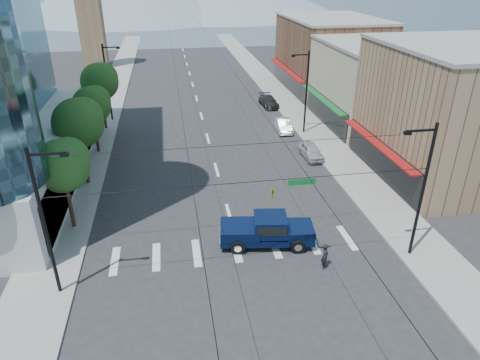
{
  "coord_description": "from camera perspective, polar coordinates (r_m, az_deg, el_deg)",
  "views": [
    {
      "loc": [
        -3.81,
        -21.49,
        16.79
      ],
      "look_at": [
        0.78,
        5.62,
        3.0
      ],
      "focal_mm": 32.0,
      "sensor_mm": 36.0,
      "label": 1
    }
  ],
  "objects": [
    {
      "name": "ground",
      "position": [
        27.54,
        0.37,
        -10.94
      ],
      "size": [
        160.0,
        160.0,
        0.0
      ],
      "primitive_type": "plane",
      "color": "#28282B",
      "rests_on": "ground"
    },
    {
      "name": "sidewalk_left",
      "position": [
        64.25,
        -16.87,
        10.43
      ],
      "size": [
        4.0,
        120.0,
        0.15
      ],
      "primitive_type": "cube",
      "color": "gray",
      "rests_on": "ground"
    },
    {
      "name": "sidewalk_right",
      "position": [
        65.66,
        4.76,
        11.8
      ],
      "size": [
        4.0,
        120.0,
        0.15
      ],
      "primitive_type": "cube",
      "color": "gray",
      "rests_on": "ground"
    },
    {
      "name": "shop_near",
      "position": [
        41.06,
        26.62,
        7.85
      ],
      "size": [
        12.0,
        14.0,
        11.0
      ],
      "primitive_type": "cube",
      "color": "#8C6B4C",
      "rests_on": "ground"
    },
    {
      "name": "shop_mid",
      "position": [
        52.8,
        17.91,
        11.92
      ],
      "size": [
        12.0,
        14.0,
        9.0
      ],
      "primitive_type": "cube",
      "color": "tan",
      "rests_on": "ground"
    },
    {
      "name": "shop_far",
      "position": [
        66.99,
        11.84,
        15.96
      ],
      "size": [
        12.0,
        18.0,
        10.0
      ],
      "primitive_type": "cube",
      "color": "brown",
      "rests_on": "ground"
    },
    {
      "name": "clock_tower",
      "position": [
        84.67,
        -19.55,
        21.08
      ],
      "size": [
        4.8,
        4.8,
        20.4
      ],
      "color": "#8C6B4C",
      "rests_on": "ground"
    },
    {
      "name": "tree_near",
      "position": [
        30.87,
        -22.4,
        2.05
      ],
      "size": [
        3.65,
        3.64,
        6.71
      ],
      "color": "black",
      "rests_on": "ground"
    },
    {
      "name": "tree_midnear",
      "position": [
        37.07,
        -20.58,
        7.34
      ],
      "size": [
        4.09,
        4.09,
        7.52
      ],
      "color": "black",
      "rests_on": "ground"
    },
    {
      "name": "tree_midfar",
      "position": [
        43.83,
        -19.03,
        9.58
      ],
      "size": [
        3.65,
        3.64,
        6.71
      ],
      "color": "black",
      "rests_on": "ground"
    },
    {
      "name": "tree_far",
      "position": [
        50.39,
        -18.08,
        12.52
      ],
      "size": [
        4.09,
        4.09,
        7.52
      ],
      "color": "black",
      "rests_on": "ground"
    },
    {
      "name": "signal_rig",
      "position": [
        24.16,
        1.26,
        -3.56
      ],
      "size": [
        21.8,
        0.2,
        9.0
      ],
      "color": "black",
      "rests_on": "ground"
    },
    {
      "name": "lamp_pole_nw",
      "position": [
        53.28,
        -17.17,
        12.64
      ],
      "size": [
        2.0,
        0.25,
        9.0
      ],
      "color": "black",
      "rests_on": "ground"
    },
    {
      "name": "lamp_pole_ne",
      "position": [
        47.34,
        8.71,
        11.84
      ],
      "size": [
        2.0,
        0.25,
        9.0
      ],
      "color": "black",
      "rests_on": "ground"
    },
    {
      "name": "pickup_truck",
      "position": [
        28.64,
        3.55,
        -6.62
      ],
      "size": [
        6.54,
        3.13,
        2.13
      ],
      "rotation": [
        0.0,
        0.0,
        -0.14
      ],
      "color": "#071336",
      "rests_on": "ground"
    },
    {
      "name": "pedestrian",
      "position": [
        27.14,
        11.27,
        -9.91
      ],
      "size": [
        0.6,
        0.73,
        1.72
      ],
      "primitive_type": "imported",
      "rotation": [
        0.0,
        0.0,
        1.23
      ],
      "color": "black",
      "rests_on": "ground"
    },
    {
      "name": "parked_car_near",
      "position": [
        42.2,
        9.44,
        3.83
      ],
      "size": [
        1.76,
        4.1,
        1.38
      ],
      "primitive_type": "imported",
      "rotation": [
        0.0,
        0.0,
        0.03
      ],
      "color": "silver",
      "rests_on": "ground"
    },
    {
      "name": "parked_car_mid",
      "position": [
        48.94,
        5.8,
        7.27
      ],
      "size": [
        1.73,
        4.2,
        1.35
      ],
      "primitive_type": "imported",
      "rotation": [
        0.0,
        0.0,
        -0.07
      ],
      "color": "white",
      "rests_on": "ground"
    },
    {
      "name": "parked_car_far",
      "position": [
        57.9,
        3.84,
        10.42
      ],
      "size": [
        2.16,
        4.78,
        1.36
      ],
      "primitive_type": "imported",
      "rotation": [
        0.0,
        0.0,
        0.05
      ],
      "color": "#2A2A2C",
      "rests_on": "ground"
    }
  ]
}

